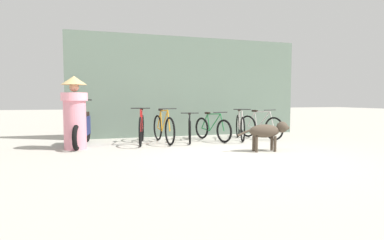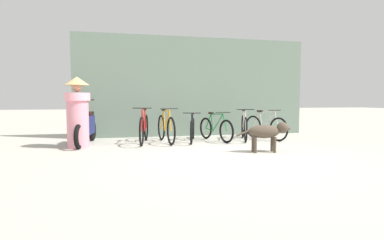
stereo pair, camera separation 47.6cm
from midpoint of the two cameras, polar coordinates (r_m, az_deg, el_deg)
The scene contains 11 objects.
ground_plane at distance 6.06m, azimuth 10.38°, elevation -6.83°, with size 60.00×60.00×0.00m, color #B7B2A5.
shop_wall_back at distance 9.32m, azimuth 1.95°, elevation 6.32°, with size 7.16×0.20×3.02m.
bicycle_0 at distance 7.74m, azimuth -7.40°, elevation -1.61°, with size 0.46×1.71×0.92m.
bicycle_1 at distance 7.82m, azimuth -3.27°, elevation -1.59°, with size 0.46×1.69×0.91m.
bicycle_2 at distance 7.98m, azimuth 1.77°, elevation -1.80°, with size 0.55×1.57×0.79m.
bicycle_3 at distance 8.17m, azimuth 6.17°, elevation -1.69°, with size 0.59×1.55×0.80m.
bicycle_4 at distance 8.44m, azimuth 11.51°, elevation -1.34°, with size 0.60×1.57×0.87m.
bicycle_5 at distance 8.76m, azimuth 15.30°, elevation -1.30°, with size 0.62×1.55×0.84m.
motorcycle at distance 7.80m, azimuth -17.92°, elevation -1.27°, with size 0.58×1.96×1.13m.
stray_dog at distance 6.62m, azimuth 16.24°, elevation -2.15°, with size 1.19×0.36×0.65m.
person_in_robes at distance 7.31m, azimuth -19.24°, elevation 1.63°, with size 0.71×0.71×1.65m.
Camera 2 is at (-2.09, -5.54, 1.13)m, focal length 28.00 mm.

